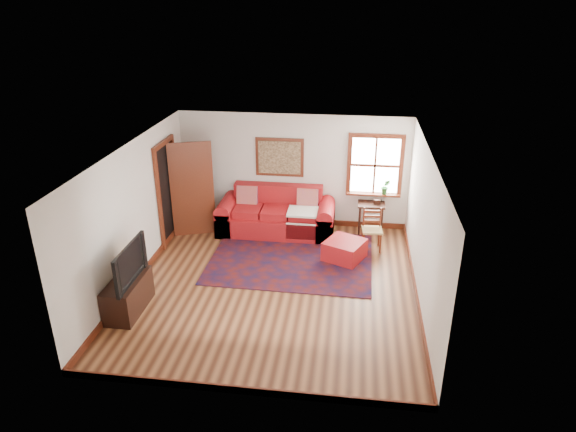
# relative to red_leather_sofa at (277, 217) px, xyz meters

# --- Properties ---
(ground) EXTENTS (5.50, 5.50, 0.00)m
(ground) POSITION_rel_red_leather_sofa_xyz_m (0.30, -2.27, -0.32)
(ground) COLOR #492413
(ground) RESTS_ON ground
(room_envelope) EXTENTS (5.04, 5.54, 2.52)m
(room_envelope) POSITION_rel_red_leather_sofa_xyz_m (0.30, -2.25, 1.33)
(room_envelope) COLOR silver
(room_envelope) RESTS_ON ground
(window) EXTENTS (1.18, 0.20, 1.38)m
(window) POSITION_rel_red_leather_sofa_xyz_m (2.09, 0.44, 0.99)
(window) COLOR white
(window) RESTS_ON ground
(doorway) EXTENTS (0.89, 1.08, 2.14)m
(doorway) POSITION_rel_red_leather_sofa_xyz_m (-1.90, -0.48, 0.75)
(doorway) COLOR black
(doorway) RESTS_ON ground
(framed_artwork) EXTENTS (1.05, 0.07, 0.85)m
(framed_artwork) POSITION_rel_red_leather_sofa_xyz_m (0.00, 0.45, 1.23)
(framed_artwork) COLOR #5F2514
(framed_artwork) RESTS_ON ground
(persian_rug) EXTENTS (3.17, 2.55, 0.02)m
(persian_rug) POSITION_rel_red_leather_sofa_xyz_m (0.48, -1.23, -0.31)
(persian_rug) COLOR #4F100B
(persian_rug) RESTS_ON ground
(red_leather_sofa) EXTENTS (2.50, 1.03, 0.98)m
(red_leather_sofa) POSITION_rel_red_leather_sofa_xyz_m (0.00, 0.00, 0.00)
(red_leather_sofa) COLOR #A41519
(red_leather_sofa) RESTS_ON ground
(red_ottoman) EXTENTS (0.91, 0.91, 0.39)m
(red_ottoman) POSITION_rel_red_leather_sofa_xyz_m (1.51, -1.11, -0.13)
(red_ottoman) COLOR #A41519
(red_ottoman) RESTS_ON ground
(side_table) EXTENTS (0.57, 0.43, 0.68)m
(side_table) POSITION_rel_red_leather_sofa_xyz_m (2.03, 0.18, 0.24)
(side_table) COLOR black
(side_table) RESTS_ON ground
(ladder_back_chair) EXTENTS (0.42, 0.40, 0.85)m
(ladder_back_chair) POSITION_rel_red_leather_sofa_xyz_m (2.04, -0.55, 0.13)
(ladder_back_chair) COLOR tan
(ladder_back_chair) RESTS_ON ground
(media_cabinet) EXTENTS (0.47, 1.05, 0.58)m
(media_cabinet) POSITION_rel_red_leather_sofa_xyz_m (-1.95, -3.36, -0.04)
(media_cabinet) COLOR black
(media_cabinet) RESTS_ON ground
(television) EXTENTS (0.15, 1.12, 0.64)m
(television) POSITION_rel_red_leather_sofa_xyz_m (-1.93, -3.38, 0.57)
(television) COLOR black
(television) RESTS_ON media_cabinet
(candle_hurricane) EXTENTS (0.12, 0.12, 0.18)m
(candle_hurricane) POSITION_rel_red_leather_sofa_xyz_m (-1.90, -2.96, 0.34)
(candle_hurricane) COLOR silver
(candle_hurricane) RESTS_ON media_cabinet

